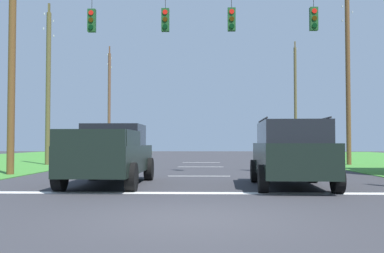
{
  "coord_description": "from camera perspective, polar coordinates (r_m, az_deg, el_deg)",
  "views": [
    {
      "loc": [
        0.23,
        -7.95,
        1.35
      ],
      "look_at": [
        -0.37,
        13.42,
        2.12
      ],
      "focal_mm": 41.74,
      "sensor_mm": 36.0,
      "label": 1
    }
  ],
  "objects": [
    {
      "name": "distant_car_crossing_white",
      "position": [
        33.53,
        14.67,
        -2.94
      ],
      "size": [
        2.11,
        4.34,
        1.52
      ],
      "color": "silver",
      "rests_on": "ground"
    },
    {
      "name": "pickup_truck",
      "position": [
        14.51,
        -10.36,
        -3.53
      ],
      "size": [
        2.3,
        5.41,
        1.95
      ],
      "color": "black",
      "rests_on": "ground"
    },
    {
      "name": "lane_dash_0",
      "position": [
        17.98,
        0.89,
        -6.34
      ],
      "size": [
        2.5,
        0.15,
        0.01
      ],
      "primitive_type": "cube",
      "rotation": [
        0.0,
        0.0,
        1.57
      ],
      "color": "white",
      "rests_on": "ground"
    },
    {
      "name": "utility_pole_far_left",
      "position": [
        43.92,
        -10.53,
        3.18
      ],
      "size": [
        0.28,
        1.87,
        10.71
      ],
      "color": "brown",
      "rests_on": "ground"
    },
    {
      "name": "suv_black",
      "position": [
        13.8,
        12.53,
        -3.21
      ],
      "size": [
        2.38,
        4.88,
        2.05
      ],
      "color": "black",
      "rests_on": "ground"
    },
    {
      "name": "ground_plane",
      "position": [
        8.07,
        -0.01,
        -11.69
      ],
      "size": [
        120.0,
        120.0,
        0.0
      ],
      "primitive_type": "plane",
      "color": "#333338"
    },
    {
      "name": "stop_bar_stripe",
      "position": [
        12.01,
        0.53,
        -8.49
      ],
      "size": [
        13.47,
        0.45,
        0.01
      ],
      "primitive_type": "cube",
      "color": "white",
      "rests_on": "ground"
    },
    {
      "name": "utility_pole_mid_right",
      "position": [
        28.47,
        19.3,
        6.26
      ],
      "size": [
        0.28,
        1.95,
        10.88
      ],
      "color": "brown",
      "rests_on": "ground"
    },
    {
      "name": "overhead_signal_span",
      "position": [
        18.58,
        1.0,
        7.59
      ],
      "size": [
        16.04,
        0.31,
        8.03
      ],
      "color": "brown",
      "rests_on": "ground"
    },
    {
      "name": "utility_pole_mid_left",
      "position": [
        28.11,
        -17.9,
        5.24
      ],
      "size": [
        0.28,
        1.82,
        9.72
      ],
      "color": "brown",
      "rests_on": "ground"
    },
    {
      "name": "lane_dash_1",
      "position": [
        24.73,
        1.09,
        -5.17
      ],
      "size": [
        2.5,
        0.15,
        0.01
      ],
      "primitive_type": "cube",
      "rotation": [
        0.0,
        0.0,
        1.57
      ],
      "color": "white",
      "rests_on": "ground"
    },
    {
      "name": "utility_pole_far_right",
      "position": [
        43.37,
        13.07,
        3.32
      ],
      "size": [
        0.27,
        1.66,
        10.95
      ],
      "color": "brown",
      "rests_on": "ground"
    },
    {
      "name": "lane_dash_2",
      "position": [
        30.12,
        1.18,
        -4.61
      ],
      "size": [
        2.5,
        0.15,
        0.01
      ],
      "primitive_type": "cube",
      "rotation": [
        0.0,
        0.0,
        1.57
      ],
      "color": "white",
      "rests_on": "ground"
    }
  ]
}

